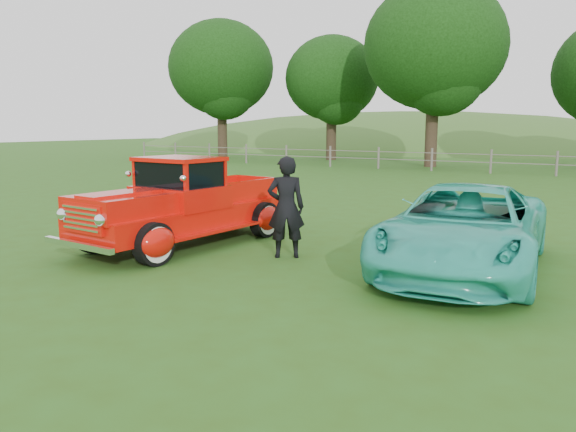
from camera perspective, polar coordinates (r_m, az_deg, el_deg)
The scene contains 9 objects.
ground at distance 9.69m, azimuth -7.58°, elevation -5.19°, with size 140.00×140.00×0.00m, color #2D5316.
distant_hills at distance 67.86m, azimuth 22.67°, elevation 2.63°, with size 116.00×60.00×18.00m.
fence_line at distance 29.93m, azimuth 19.91°, elevation 5.23°, with size 48.00×0.12×1.20m.
tree_far_west at distance 42.39m, azimuth -6.81°, elevation 14.69°, with size 7.60×7.60×9.93m.
tree_mid_west at distance 39.70m, azimuth 4.48°, elevation 13.75°, with size 6.40×6.40×8.46m.
tree_near_west at distance 34.06m, azimuth 14.70°, elevation 16.35°, with size 8.00×8.00×10.42m.
red_pickup at distance 11.44m, azimuth -10.61°, elevation 1.01°, with size 2.49×5.09×1.78m.
teal_sedan at distance 9.71m, azimuth 17.50°, elevation -1.23°, with size 2.35×5.10×1.42m, color #2FBCA6.
man at distance 10.16m, azimuth -0.20°, elevation 0.89°, with size 0.68×0.44×1.85m, color black.
Camera 1 is at (5.92, -7.29, 2.40)m, focal length 35.00 mm.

